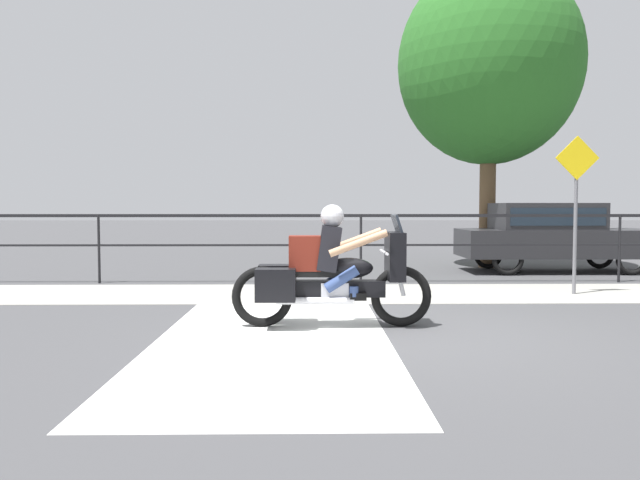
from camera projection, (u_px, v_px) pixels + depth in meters
name	position (u px, v px, depth m)	size (l,w,h in m)	color
ground_plane	(395.00, 334.00, 7.30)	(120.00, 120.00, 0.00)	#424244
sidewalk_band	(368.00, 293.00, 10.70)	(44.00, 2.40, 0.01)	#99968E
crosswalk_band	(273.00, 338.00, 7.08)	(2.61, 6.00, 0.01)	silver
fence_railing	(361.00, 229.00, 12.16)	(36.00, 0.05, 1.35)	black
motorcycle	(329.00, 272.00, 7.71)	(2.48, 0.76, 1.52)	black
parked_car	(552.00, 233.00, 14.20)	(4.36, 1.62, 1.57)	#232326
street_sign	(576.00, 195.00, 10.50)	(0.74, 0.06, 2.68)	slate
tree_behind_sign	(489.00, 65.00, 15.02)	(4.39, 4.39, 7.34)	brown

